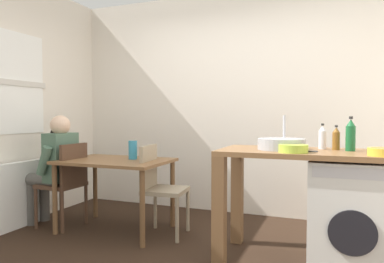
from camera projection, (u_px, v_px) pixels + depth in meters
name	position (u px, v px, depth m)	size (l,w,h in m)	color
wall_back	(237.00, 103.00, 4.40)	(4.60, 0.10, 2.70)	silver
radiator	(18.00, 195.00, 3.83)	(0.10, 0.80, 0.70)	white
dining_table	(115.00, 169.00, 3.72)	(1.10, 0.76, 0.74)	brown
chair_person_seat	(67.00, 180.00, 3.82)	(0.42, 0.42, 0.90)	#4C3323
chair_opposite	(158.00, 184.00, 3.59)	(0.44, 0.44, 0.90)	gray
seated_person	(55.00, 164.00, 3.88)	(0.51, 0.52, 1.20)	#595651
kitchen_counter	(287.00, 169.00, 2.91)	(1.50, 0.68, 0.92)	brown
washing_machine	(350.00, 216.00, 2.75)	(0.60, 0.61, 0.86)	silver
sink_basin	(281.00, 144.00, 2.92)	(0.38, 0.38, 0.09)	#9EA0A5
tap	(284.00, 132.00, 3.08)	(0.02, 0.02, 0.28)	#B2B2B7
bottle_tall_green	(322.00, 138.00, 2.95)	(0.06, 0.06, 0.21)	silver
bottle_squat_brown	(336.00, 139.00, 2.89)	(0.06, 0.06, 0.20)	brown
bottle_clear_small	(351.00, 135.00, 2.80)	(0.07, 0.07, 0.27)	#19592D
mixing_bowl	(293.00, 148.00, 2.69)	(0.22, 0.22, 0.06)	#A8C63D
colander	(383.00, 152.00, 2.45)	(0.20, 0.20, 0.06)	gold
vase	(133.00, 150.00, 3.75)	(0.09, 0.09, 0.19)	teal
scissors	(308.00, 151.00, 2.75)	(0.15, 0.06, 0.01)	#B2B2B7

